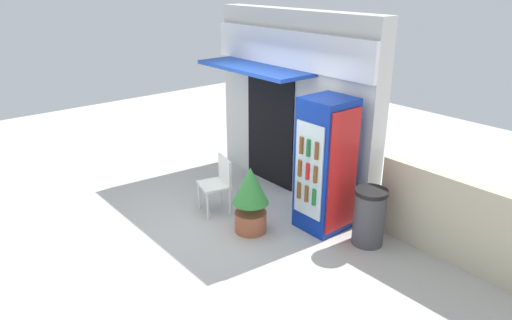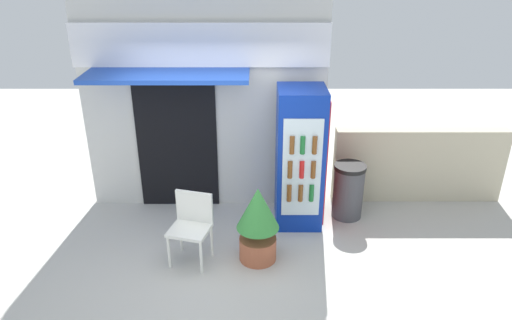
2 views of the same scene
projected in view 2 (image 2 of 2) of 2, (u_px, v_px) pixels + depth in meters
The scene contains 7 objects.
ground at pixel (215, 265), 5.84m from camera, with size 16.00×16.00×0.00m, color beige.
storefront_building at pixel (203, 104), 6.74m from camera, with size 3.46×1.10×3.03m.
drink_cooler at pixel (300, 158), 6.40m from camera, with size 0.66×0.72×1.98m.
plastic_chair at pixel (191, 222), 5.77m from camera, with size 0.57×0.53×0.89m.
potted_plant_near_shop at pixel (258, 221), 5.74m from camera, with size 0.53×0.53×1.01m.
trash_bin at pixel (348, 191), 6.76m from camera, with size 0.45×0.45×0.82m.
stone_boundary_wall at pixel (418, 165), 7.17m from camera, with size 2.59×0.22×1.16m, color beige.
Camera 2 is at (0.51, -4.77, 3.62)m, focal length 32.82 mm.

